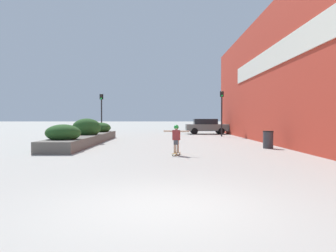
# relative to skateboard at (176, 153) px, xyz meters

# --- Properties ---
(ground_plane) EXTENTS (300.00, 300.00, 0.00)m
(ground_plane) POSITION_rel_skateboard_xyz_m (-0.44, -7.89, -0.07)
(ground_plane) COLOR #A3A099
(building_wall_right) EXTENTS (0.67, 32.85, 8.11)m
(building_wall_right) POSITION_rel_skateboard_xyz_m (5.90, 5.58, 4.00)
(building_wall_right) COLOR #B23323
(building_wall_right) RESTS_ON ground_plane
(planter_box) EXTENTS (1.74, 12.27, 1.51)m
(planter_box) POSITION_rel_skateboard_xyz_m (-5.20, 6.27, 0.43)
(planter_box) COLOR #605B54
(planter_box) RESTS_ON ground_plane
(skateboard) EXTENTS (0.41, 0.80, 0.10)m
(skateboard) POSITION_rel_skateboard_xyz_m (0.00, 0.00, 0.00)
(skateboard) COLOR olive
(skateboard) RESTS_ON ground_plane
(skateboarder) EXTENTS (1.05, 0.39, 1.15)m
(skateboarder) POSITION_rel_skateboard_xyz_m (0.00, 0.00, 0.72)
(skateboarder) COLOR tan
(skateboarder) RESTS_ON skateboard
(trash_bin) EXTENTS (0.52, 0.52, 0.88)m
(trash_bin) POSITION_rel_skateboard_xyz_m (4.73, 2.99, 0.37)
(trash_bin) COLOR #38383D
(trash_bin) RESTS_ON ground_plane
(car_leftmost) EXTENTS (4.06, 1.95, 1.46)m
(car_leftmost) POSITION_rel_skateboard_xyz_m (3.54, 18.19, 0.69)
(car_leftmost) COLOR slate
(car_leftmost) RESTS_ON ground_plane
(car_center_left) EXTENTS (3.82, 1.85, 1.51)m
(car_center_left) POSITION_rel_skateboard_xyz_m (12.46, 17.06, 0.72)
(car_center_left) COLOR silver
(car_center_left) RESTS_ON ground_plane
(traffic_light_left) EXTENTS (0.28, 0.30, 3.58)m
(traffic_light_left) POSITION_rel_skateboard_xyz_m (-5.88, 14.50, 2.36)
(traffic_light_left) COLOR black
(traffic_light_left) RESTS_ON ground_plane
(traffic_light_right) EXTENTS (0.28, 0.30, 3.76)m
(traffic_light_right) POSITION_rel_skateboard_xyz_m (4.25, 13.72, 2.47)
(traffic_light_right) COLOR black
(traffic_light_right) RESTS_ON ground_plane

